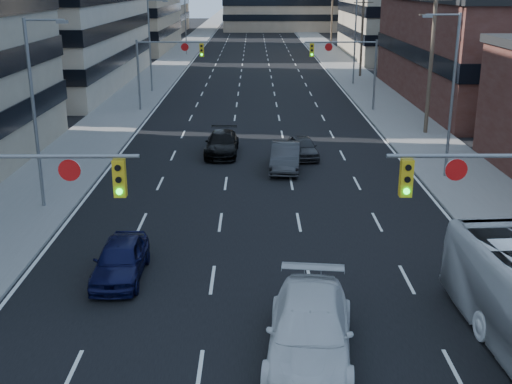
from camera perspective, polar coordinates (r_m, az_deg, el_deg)
name	(u,v)px	position (r m, az deg, el deg)	size (l,w,h in m)	color
road_surface	(255,35)	(139.92, -0.11, 13.77)	(18.00, 300.00, 0.02)	black
sidewalk_left	(201,35)	(140.37, -4.94, 13.74)	(5.00, 300.00, 0.15)	slate
sidewalk_right	(309,35)	(140.41, 4.73, 13.75)	(5.00, 300.00, 0.15)	slate
office_right_far	(426,8)	(100.81, 14.86, 15.52)	(22.00, 28.00, 14.00)	gray
bg_block_right	(407,6)	(143.28, 13.31, 15.81)	(22.00, 22.00, 12.00)	gray
signal_near_left	(6,206)	(19.91, -21.37, -1.13)	(6.59, 0.33, 6.00)	slate
signal_far_left	(165,60)	(55.37, -8.07, 11.50)	(6.09, 0.33, 6.00)	slate
signal_far_right	(348,60)	(55.45, 8.20, 11.51)	(6.09, 0.33, 6.00)	slate
utility_pole_block	(432,54)	(47.44, 15.35, 11.78)	(2.20, 0.28, 11.00)	#4C3D2D
utility_pole_midblock	(362,26)	(76.70, 9.44, 14.32)	(2.20, 0.28, 11.00)	#4C3D2D
utility_pole_distant	(332,14)	(106.37, 6.76, 15.41)	(2.20, 0.28, 11.00)	#4C3D2D
streetlight_left_near	(37,106)	(31.67, -18.92, 7.28)	(2.03, 0.22, 9.00)	slate
streetlight_left_mid	(151,41)	(65.54, -9.30, 13.10)	(2.03, 0.22, 9.00)	slate
streetlight_left_far	(187,21)	(100.19, -6.19, 14.86)	(2.03, 0.22, 9.00)	slate
streetlight_right_near	(450,89)	(36.53, 16.87, 8.79)	(2.03, 0.22, 9.00)	slate
streetlight_right_far	(354,37)	(70.54, 8.68, 13.46)	(2.03, 0.22, 9.00)	slate
white_van	(310,331)	(19.03, 4.81, -12.22)	(2.45, 6.02, 1.75)	silver
sedan_blue	(120,259)	(24.33, -11.96, -5.88)	(1.74, 4.33, 1.48)	black
sedan_grey_center	(286,157)	(37.63, 2.64, 3.15)	(1.65, 4.74, 1.56)	#2D2D2F
sedan_black_far	(222,144)	(41.04, -3.05, 4.32)	(2.03, 4.99, 1.45)	black
sedan_grey_right	(303,147)	(40.46, 4.20, 4.01)	(1.56, 3.89, 1.32)	#2B2B2D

